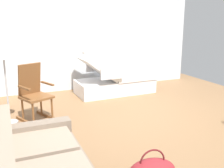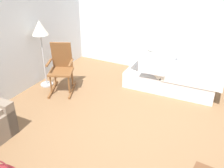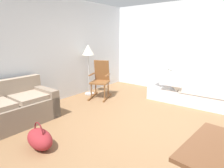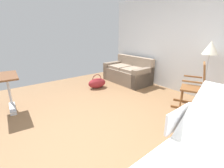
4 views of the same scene
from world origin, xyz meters
The scene contains 8 objects.
ground_plane centered at (0.00, 0.00, 0.00)m, with size 6.57×6.57×0.00m, color olive.
back_wall centered at (0.00, 2.67, 1.35)m, with size 5.46×0.10×2.70m, color silver.
side_wall centered at (2.68, 0.00, 1.35)m, with size 0.10×5.45×2.70m, color silver.
hospital_bed centered at (1.92, -0.18, 0.32)m, with size 1.07×2.09×1.16m.
couch centered at (-1.61, 2.10, 0.31)m, with size 1.61×0.86×0.85m.
rocking_chair centered at (0.78, 1.91, 0.50)m, with size 0.89×0.74×1.05m.
floor_lamp centered at (0.77, 2.36, 1.23)m, with size 0.34×0.34×1.48m.
duffel_bag centered at (-1.74, 0.92, 0.15)m, with size 0.38×0.59×0.43m.
Camera 3 is at (-3.08, -1.59, 1.70)m, focal length 30.10 mm.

